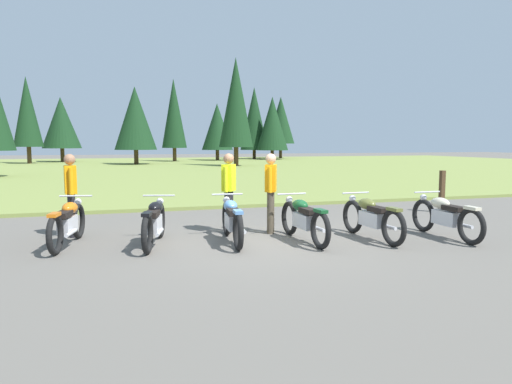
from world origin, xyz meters
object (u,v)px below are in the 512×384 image
(motorcycle_orange, at_px, (68,222))
(motorcycle_cream, at_px, (445,216))
(rider_with_back_turned, at_px, (71,190))
(trail_marker_post, at_px, (442,191))
(motorcycle_british_green, at_px, (304,219))
(motorcycle_black, at_px, (154,222))
(rider_in_hivis_vest, at_px, (229,188))
(motorcycle_sky_blue, at_px, (232,220))
(motorcycle_olive, at_px, (371,217))
(rider_near_row_end, at_px, (271,188))

(motorcycle_orange, distance_m, motorcycle_cream, 7.28)
(motorcycle_orange, bearing_deg, motorcycle_cream, -10.83)
(rider_with_back_turned, relative_size, trail_marker_post, 1.46)
(motorcycle_british_green, bearing_deg, motorcycle_cream, -9.78)
(motorcycle_orange, distance_m, motorcycle_black, 1.58)
(motorcycle_cream, bearing_deg, motorcycle_black, 170.10)
(motorcycle_orange, relative_size, rider_in_hivis_vest, 1.24)
(motorcycle_british_green, bearing_deg, rider_in_hivis_vest, 130.81)
(motorcycle_sky_blue, height_order, motorcycle_olive, same)
(motorcycle_sky_blue, bearing_deg, rider_with_back_turned, 153.71)
(motorcycle_sky_blue, distance_m, rider_near_row_end, 1.31)
(motorcycle_black, bearing_deg, motorcycle_cream, -9.90)
(motorcycle_orange, height_order, motorcycle_cream, same)
(motorcycle_british_green, height_order, trail_marker_post, trail_marker_post)
(rider_in_hivis_vest, relative_size, trail_marker_post, 1.46)
(rider_near_row_end, xyz_separation_m, rider_in_hivis_vest, (-0.81, 0.36, 0.00))
(rider_near_row_end, relative_size, rider_in_hivis_vest, 1.00)
(motorcycle_orange, distance_m, motorcycle_british_green, 4.39)
(motorcycle_cream, bearing_deg, trail_marker_post, 52.75)
(motorcycle_olive, bearing_deg, motorcycle_orange, 169.22)
(rider_with_back_turned, height_order, trail_marker_post, rider_with_back_turned)
(rider_with_back_turned, bearing_deg, motorcycle_black, -40.03)
(rider_near_row_end, bearing_deg, motorcycle_olive, -34.87)
(rider_in_hivis_vest, bearing_deg, motorcycle_sky_blue, -100.38)
(rider_near_row_end, relative_size, rider_with_back_turned, 1.00)
(motorcycle_black, relative_size, motorcycle_cream, 0.98)
(motorcycle_black, relative_size, motorcycle_olive, 0.98)
(motorcycle_black, height_order, rider_in_hivis_vest, rider_in_hivis_vest)
(motorcycle_olive, relative_size, motorcycle_cream, 1.00)
(motorcycle_black, distance_m, trail_marker_post, 8.08)
(motorcycle_sky_blue, xyz_separation_m, rider_with_back_turned, (-2.96, 1.46, 0.51))
(motorcycle_cream, xyz_separation_m, rider_near_row_end, (-3.19, 1.47, 0.51))
(motorcycle_olive, bearing_deg, rider_in_hivis_vest, 148.51)
(motorcycle_olive, distance_m, trail_marker_post, 4.56)
(motorcycle_sky_blue, height_order, trail_marker_post, trail_marker_post)
(motorcycle_british_green, bearing_deg, motorcycle_sky_blue, 166.86)
(rider_near_row_end, distance_m, trail_marker_post, 5.62)
(motorcycle_black, bearing_deg, motorcycle_sky_blue, -7.05)
(motorcycle_orange, height_order, trail_marker_post, trail_marker_post)
(motorcycle_olive, bearing_deg, motorcycle_black, 170.51)
(rider_near_row_end, bearing_deg, rider_in_hivis_vest, 156.37)
(motorcycle_black, xyz_separation_m, motorcycle_olive, (4.12, -0.69, 0.00))
(motorcycle_black, xyz_separation_m, motorcycle_british_green, (2.77, -0.49, 0.00))
(motorcycle_orange, height_order, motorcycle_british_green, same)
(motorcycle_orange, distance_m, trail_marker_post, 9.50)
(motorcycle_british_green, relative_size, motorcycle_cream, 1.00)
(motorcycle_orange, relative_size, motorcycle_sky_blue, 0.99)
(motorcycle_orange, bearing_deg, motorcycle_black, -14.21)
(rider_near_row_end, bearing_deg, motorcycle_cream, -24.77)
(motorcycle_olive, bearing_deg, motorcycle_british_green, 171.61)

